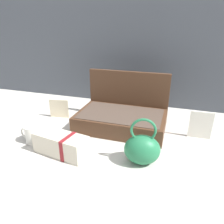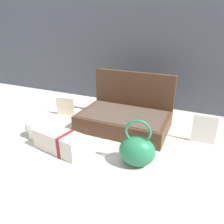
# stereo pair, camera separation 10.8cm
# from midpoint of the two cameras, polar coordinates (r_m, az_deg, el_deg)

# --- Properties ---
(ground_plane) EXTENTS (6.00, 6.00, 0.00)m
(ground_plane) POSITION_cam_midpoint_polar(r_m,az_deg,el_deg) (1.18, -2.96, -6.73)
(ground_plane) COLOR beige
(back_wall) EXTENTS (3.20, 0.06, 1.40)m
(back_wall) POSITION_cam_midpoint_polar(r_m,az_deg,el_deg) (1.58, 4.71, 27.23)
(back_wall) COLOR #474C54
(back_wall) RESTS_ON ground_plane
(open_suitcase) EXTENTS (0.51, 0.33, 0.31)m
(open_suitcase) POSITION_cam_midpoint_polar(r_m,az_deg,el_deg) (1.26, 0.38, -1.00)
(open_suitcase) COLOR #4C301E
(open_suitcase) RESTS_ON ground_plane
(teal_pouch_handbag) EXTENTS (0.18, 0.14, 0.22)m
(teal_pouch_handbag) POSITION_cam_midpoint_polar(r_m,az_deg,el_deg) (0.94, 4.91, -10.02)
(teal_pouch_handbag) COLOR #237247
(teal_pouch_handbag) RESTS_ON ground_plane
(cream_toiletry_bag) EXTENTS (0.28, 0.14, 0.11)m
(cream_toiletry_bag) POSITION_cam_midpoint_polar(r_m,az_deg,el_deg) (1.05, -16.55, -8.54)
(cream_toiletry_bag) COLOR beige
(cream_toiletry_bag) RESTS_ON ground_plane
(coffee_mug) EXTENTS (0.11, 0.08, 0.09)m
(coffee_mug) POSITION_cam_midpoint_polar(r_m,az_deg,el_deg) (1.20, -23.35, -5.60)
(coffee_mug) COLOR silver
(coffee_mug) RESTS_ON ground_plane
(info_card_left) EXTENTS (0.12, 0.01, 0.15)m
(info_card_left) POSITION_cam_midpoint_polar(r_m,az_deg,el_deg) (1.20, 20.65, -3.45)
(info_card_left) COLOR silver
(info_card_left) RESTS_ON ground_plane
(poster_card_right) EXTENTS (0.13, 0.03, 0.12)m
(poster_card_right) POSITION_cam_midpoint_polar(r_m,az_deg,el_deg) (1.44, -16.35, 0.82)
(poster_card_right) COLOR beige
(poster_card_right) RESTS_ON ground_plane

